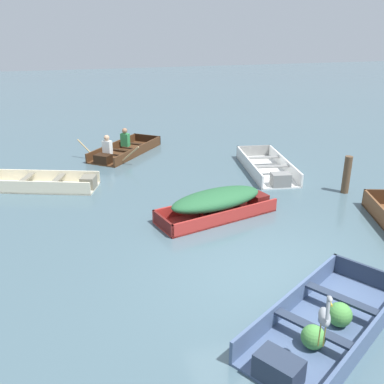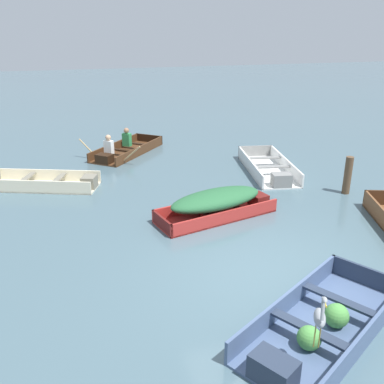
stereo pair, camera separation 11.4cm
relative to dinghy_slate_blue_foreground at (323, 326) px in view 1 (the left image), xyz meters
The scene contains 8 objects.
ground_plane 1.65m from the dinghy_slate_blue_foreground, 91.00° to the left, with size 80.00×80.00×0.00m, color #47606B.
dinghy_slate_blue_foreground is the anchor object (origin of this frame).
skiff_white_near_moored 7.22m from the dinghy_slate_blue_foreground, 69.70° to the left, with size 1.67×3.24×0.39m.
skiff_red_mid_moored 4.26m from the dinghy_slate_blue_foreground, 90.42° to the left, with size 2.96×1.56×0.65m.
skiff_cream_far_moored 8.29m from the dinghy_slate_blue_foreground, 117.35° to the left, with size 3.09×1.94×0.36m.
rowboat_dark_varnish_with_crew 10.04m from the dinghy_slate_blue_foreground, 97.84° to the left, with size 3.02×3.11×0.89m.
heron_on_dinghy 1.05m from the dinghy_slate_blue_foreground, 127.76° to the right, with size 0.27×0.44×0.84m.
mooring_post 5.99m from the dinghy_slate_blue_foreground, 51.62° to the left, with size 0.20×0.20×1.00m, color brown.
Camera 1 is at (-3.22, -5.83, 4.13)m, focal length 40.00 mm.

